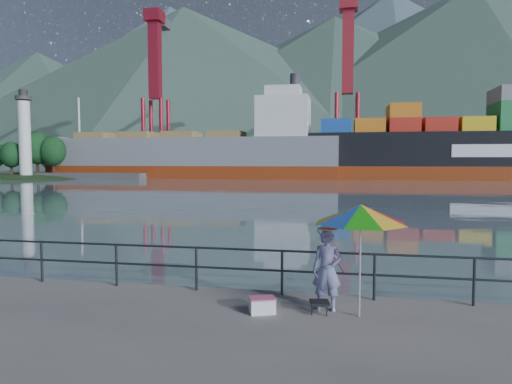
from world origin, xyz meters
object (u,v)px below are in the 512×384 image
fisherman (327,270)px  bulk_carrier (201,154)px  container_ship (487,143)px  cooler_bag (262,306)px  beach_umbrella (361,214)px

fisherman → bulk_carrier: bearing=113.9°
bulk_carrier → container_ship: 49.12m
bulk_carrier → container_ship: bearing=1.8°
cooler_bag → container_ship: 77.61m
fisherman → bulk_carrier: (-25.20, 71.24, 3.28)m
cooler_bag → container_ship: bearing=50.0°
bulk_carrier → container_ship: size_ratio=0.92×
fisherman → container_ship: bearing=76.3°
cooler_bag → bulk_carrier: size_ratio=0.01×
fisherman → beach_umbrella: beach_umbrella is taller
fisherman → container_ship: (23.87, 72.79, 5.04)m
container_ship → cooler_bag: bearing=-108.9°
beach_umbrella → container_ship: bearing=72.4°
cooler_bag → fisherman: bearing=-2.0°
beach_umbrella → cooler_bag: bearing=-175.8°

